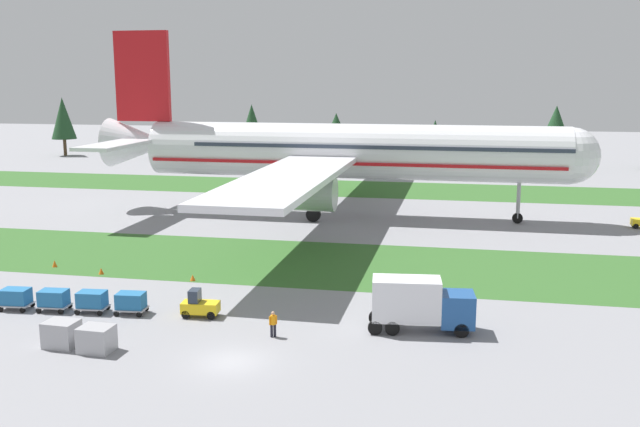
# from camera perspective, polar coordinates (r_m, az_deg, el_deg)

# --- Properties ---
(ground_plane) EXTENTS (400.00, 400.00, 0.00)m
(ground_plane) POSITION_cam_1_polar(r_m,az_deg,el_deg) (43.22, -7.19, -11.78)
(ground_plane) COLOR gray
(grass_strip_near) EXTENTS (320.00, 16.32, 0.01)m
(grass_strip_near) POSITION_cam_1_polar(r_m,az_deg,el_deg) (64.74, -0.68, -3.98)
(grass_strip_near) COLOR #336028
(grass_strip_near) RESTS_ON ground
(grass_strip_far) EXTENTS (320.00, 16.32, 0.01)m
(grass_strip_far) POSITION_cam_1_polar(r_m,az_deg,el_deg) (107.95, 4.17, 1.99)
(grass_strip_far) COLOR #336028
(grass_strip_far) RESTS_ON ground
(airliner) EXTENTS (59.70, 73.40, 22.40)m
(airliner) POSITION_cam_1_polar(r_m,az_deg,el_deg) (85.20, 1.57, 5.09)
(airliner) COLOR silver
(airliner) RESTS_ON ground
(baggage_tug) EXTENTS (2.70, 1.50, 1.97)m
(baggage_tug) POSITION_cam_1_polar(r_m,az_deg,el_deg) (50.96, -9.71, -7.32)
(baggage_tug) COLOR yellow
(baggage_tug) RESTS_ON ground
(cargo_dolly_lead) EXTENTS (2.31, 1.67, 1.55)m
(cargo_dolly_lead) POSITION_cam_1_polar(r_m,az_deg,el_deg) (52.52, -15.03, -6.87)
(cargo_dolly_lead) COLOR #A3A3A8
(cargo_dolly_lead) RESTS_ON ground
(cargo_dolly_second) EXTENTS (2.31, 1.67, 1.55)m
(cargo_dolly_second) POSITION_cam_1_polar(r_m,az_deg,el_deg) (53.63, -17.93, -6.66)
(cargo_dolly_second) COLOR #A3A3A8
(cargo_dolly_second) RESTS_ON ground
(cargo_dolly_third) EXTENTS (2.31, 1.67, 1.55)m
(cargo_dolly_third) POSITION_cam_1_polar(r_m,az_deg,el_deg) (54.88, -20.71, -6.45)
(cargo_dolly_third) COLOR #A3A3A8
(cargo_dolly_third) RESTS_ON ground
(cargo_dolly_fourth) EXTENTS (2.31, 1.67, 1.55)m
(cargo_dolly_fourth) POSITION_cam_1_polar(r_m,az_deg,el_deg) (56.25, -23.35, -6.22)
(cargo_dolly_fourth) COLOR #A3A3A8
(cargo_dolly_fourth) RESTS_ON ground
(catering_truck) EXTENTS (7.15, 2.98, 3.58)m
(catering_truck) POSITION_cam_1_polar(r_m,az_deg,el_deg) (47.61, 8.09, -7.14)
(catering_truck) COLOR #1E4C8E
(catering_truck) RESTS_ON ground
(ground_crew_marshaller) EXTENTS (0.46, 0.39, 1.74)m
(ground_crew_marshaller) POSITION_cam_1_polar(r_m,az_deg,el_deg) (50.06, 8.99, -7.48)
(ground_crew_marshaller) COLOR black
(ground_crew_marshaller) RESTS_ON ground
(ground_crew_loader) EXTENTS (0.48, 0.36, 1.74)m
(ground_crew_loader) POSITION_cam_1_polar(r_m,az_deg,el_deg) (46.49, -3.81, -8.81)
(ground_crew_loader) COLOR black
(ground_crew_loader) RESTS_ON ground
(uld_container_0) EXTENTS (2.08, 1.70, 1.66)m
(uld_container_0) POSITION_cam_1_polar(r_m,az_deg,el_deg) (47.69, -20.14, -9.11)
(uld_container_0) COLOR #A3A3A8
(uld_container_0) RESTS_ON ground
(uld_container_1) EXTENTS (2.06, 1.67, 1.61)m
(uld_container_1) POSITION_cam_1_polar(r_m,az_deg,el_deg) (46.20, -17.60, -9.64)
(uld_container_1) COLOR #A3A3A8
(uld_container_1) RESTS_ON ground
(taxiway_marker_0) EXTENTS (0.44, 0.44, 0.56)m
(taxiway_marker_0) POSITION_cam_1_polar(r_m,az_deg,el_deg) (63.79, -17.25, -4.45)
(taxiway_marker_0) COLOR orange
(taxiway_marker_0) RESTS_ON ground
(taxiway_marker_1) EXTENTS (0.44, 0.44, 0.62)m
(taxiway_marker_1) POSITION_cam_1_polar(r_m,az_deg,el_deg) (67.52, -20.64, -3.80)
(taxiway_marker_1) COLOR orange
(taxiway_marker_1) RESTS_ON ground
(taxiway_marker_2) EXTENTS (0.44, 0.44, 0.52)m
(taxiway_marker_2) POSITION_cam_1_polar(r_m,az_deg,el_deg) (59.97, -10.24, -5.11)
(taxiway_marker_2) COLOR orange
(taxiway_marker_2) RESTS_ON ground
(distant_tree_line) EXTENTS (148.17, 9.98, 12.60)m
(distant_tree_line) POSITION_cam_1_polar(r_m,az_deg,el_deg) (140.69, 5.50, 6.82)
(distant_tree_line) COLOR #4C3823
(distant_tree_line) RESTS_ON ground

